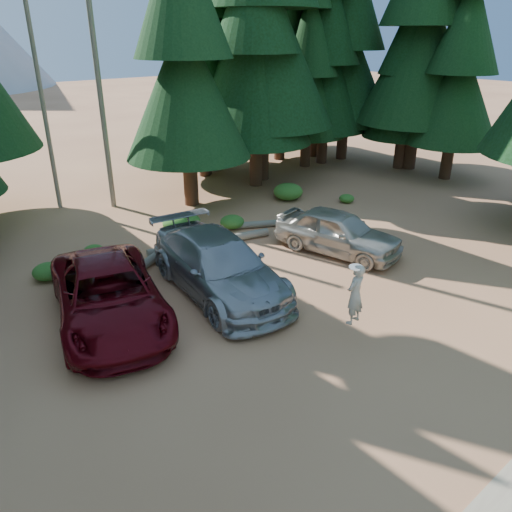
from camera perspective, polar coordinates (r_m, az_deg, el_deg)
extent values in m
plane|color=#A06644|center=(13.34, 8.42, -10.50)|extent=(160.00, 160.00, 0.00)
cylinder|color=gray|center=(23.52, -17.68, 19.45)|extent=(0.24, 0.24, 12.00)
cylinder|color=gray|center=(24.33, -23.31, 16.41)|extent=(0.20, 0.20, 10.00)
imported|color=#600810|center=(14.51, -16.47, -4.36)|extent=(4.33, 6.56, 1.67)
imported|color=#A5A8AD|center=(15.54, -4.28, -1.13)|extent=(3.37, 6.49, 1.80)
imported|color=beige|center=(18.63, 9.35, 2.73)|extent=(2.96, 5.07, 1.62)
imported|color=beige|center=(13.08, 11.26, -4.32)|extent=(0.65, 0.48, 1.65)
cylinder|color=white|center=(12.77, 11.37, -1.25)|extent=(0.36, 0.36, 0.04)
cylinder|color=gray|center=(18.30, -11.36, -0.04)|extent=(4.12, 2.42, 0.32)
cylinder|color=gray|center=(21.06, 0.77, 3.68)|extent=(3.18, 1.89, 0.28)
cylinder|color=gray|center=(19.24, -5.23, 1.58)|extent=(4.87, 1.44, 0.32)
ellipsoid|color=#316B20|center=(17.96, -22.70, -1.64)|extent=(0.99, 0.99, 0.54)
ellipsoid|color=#316B20|center=(19.24, -18.05, 0.58)|extent=(0.75, 0.75, 0.41)
ellipsoid|color=#316B20|center=(21.01, -9.27, 3.72)|extent=(1.03, 1.03, 0.57)
ellipsoid|color=#316B20|center=(20.93, -2.73, 3.92)|extent=(1.00, 1.00, 0.55)
ellipsoid|color=#316B20|center=(21.40, -7.52, 4.07)|extent=(0.84, 0.84, 0.46)
ellipsoid|color=#316B20|center=(24.66, 3.69, 7.36)|extent=(1.44, 1.44, 0.79)
ellipsoid|color=#316B20|center=(24.59, 10.32, 6.49)|extent=(0.73, 0.73, 0.40)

